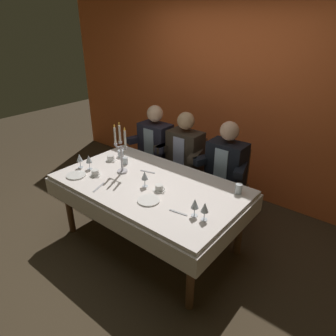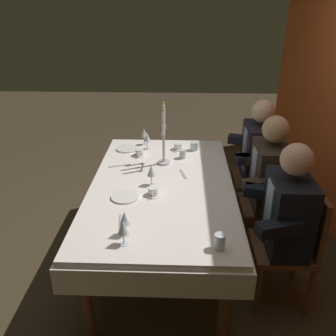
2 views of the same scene
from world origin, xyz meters
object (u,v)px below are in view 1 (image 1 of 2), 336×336
(dining_table, at_px, (149,193))
(wine_glass_2, at_px, (145,176))
(coffee_cup_0, at_px, (159,188))
(dinner_plate_1, at_px, (149,200))
(candelabra, at_px, (121,153))
(seated_diner_0, at_px, (156,143))
(water_tumbler_0, at_px, (239,189))
(wine_glass_0, at_px, (195,204))
(water_tumbler_1, at_px, (125,161))
(wine_glass_1, at_px, (79,158))
(coffee_cup_1, at_px, (111,158))
(dinner_plate_0, at_px, (76,175))
(coffee_cup_2, at_px, (95,173))
(wine_glass_3, at_px, (89,159))
(wine_glass_4, at_px, (205,208))
(seated_diner_2, at_px, (227,164))
(water_tumbler_2, at_px, (121,153))
(seated_diner_1, at_px, (185,152))

(dining_table, xyz_separation_m, wine_glass_2, (0.02, -0.08, 0.24))
(coffee_cup_0, bearing_deg, dinner_plate_1, -77.41)
(candelabra, bearing_deg, wine_glass_2, -10.72)
(seated_diner_0, bearing_deg, water_tumbler_0, -19.02)
(wine_glass_0, height_order, coffee_cup_0, wine_glass_0)
(water_tumbler_0, bearing_deg, wine_glass_2, -149.49)
(candelabra, height_order, seated_diner_0, candelabra)
(wine_glass_2, distance_m, water_tumbler_1, 0.58)
(dinner_plate_1, height_order, water_tumbler_1, water_tumbler_1)
(wine_glass_1, relative_size, water_tumbler_1, 2.10)
(candelabra, bearing_deg, coffee_cup_0, -5.10)
(coffee_cup_1, bearing_deg, seated_diner_0, 88.02)
(candelabra, relative_size, dinner_plate_0, 2.72)
(wine_glass_0, xyz_separation_m, coffee_cup_2, (-1.23, -0.05, -0.09))
(dinner_plate_1, xyz_separation_m, wine_glass_2, (-0.21, 0.18, 0.11))
(wine_glass_3, relative_size, wine_glass_4, 1.00)
(candelabra, relative_size, seated_diner_2, 0.45)
(coffee_cup_1, bearing_deg, water_tumbler_2, 87.52)
(dinner_plate_1, height_order, wine_glass_0, wine_glass_0)
(candelabra, bearing_deg, coffee_cup_1, 159.48)
(wine_glass_2, distance_m, seated_diner_1, 0.99)
(wine_glass_4, bearing_deg, wine_glass_1, -178.83)
(dinner_plate_0, distance_m, seated_diner_2, 1.66)
(seated_diner_1, bearing_deg, coffee_cup_2, -107.65)
(candelabra, bearing_deg, seated_diner_1, 77.85)
(wine_glass_2, relative_size, seated_diner_2, 0.13)
(coffee_cup_0, bearing_deg, water_tumbler_0, 35.17)
(dinner_plate_0, bearing_deg, candelabra, 49.81)
(wine_glass_2, distance_m, water_tumbler_0, 0.90)
(coffee_cup_1, bearing_deg, water_tumbler_0, 9.83)
(dining_table, height_order, coffee_cup_1, coffee_cup_1)
(wine_glass_2, bearing_deg, water_tumbler_1, 155.40)
(wine_glass_2, xyz_separation_m, wine_glass_4, (0.75, -0.10, -0.00))
(seated_diner_1, bearing_deg, coffee_cup_1, -123.84)
(wine_glass_2, height_order, seated_diner_1, seated_diner_1)
(wine_glass_1, distance_m, wine_glass_2, 0.85)
(wine_glass_4, bearing_deg, dining_table, 166.82)
(water_tumbler_2, bearing_deg, wine_glass_1, -104.46)
(dinner_plate_0, xyz_separation_m, wine_glass_4, (1.46, 0.19, 0.11))
(wine_glass_4, distance_m, water_tumbler_2, 1.54)
(wine_glass_2, relative_size, water_tumbler_0, 1.71)
(water_tumbler_0, bearing_deg, water_tumbler_2, -175.99)
(wine_glass_2, xyz_separation_m, seated_diner_0, (-0.70, 0.96, -0.12))
(water_tumbler_0, relative_size, coffee_cup_0, 0.73)
(seated_diner_1, bearing_deg, seated_diner_0, 180.00)
(wine_glass_4, height_order, coffee_cup_0, wine_glass_4)
(dinner_plate_0, distance_m, seated_diner_0, 1.25)
(candelabra, height_order, coffee_cup_2, candelabra)
(candelabra, relative_size, water_tumbler_0, 5.80)
(wine_glass_3, bearing_deg, seated_diner_0, 88.11)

